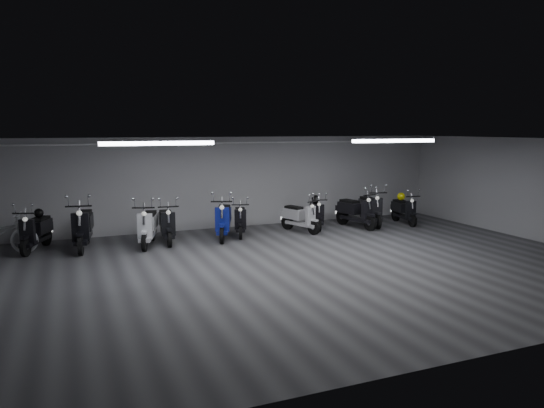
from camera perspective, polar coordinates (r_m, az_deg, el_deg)
name	(u,v)px	position (r m, az deg, el deg)	size (l,w,h in m)	color
floor	(305,266)	(11.43, 3.74, -7.03)	(14.00, 10.00, 0.01)	#3B3B3D
ceiling	(306,140)	(11.01, 3.88, 7.21)	(14.00, 10.00, 0.01)	gray
back_wall	(235,182)	(15.75, -4.21, 2.46)	(14.00, 0.01, 2.80)	#9D9D9F
front_wall	(476,258)	(7.07, 21.96, -5.62)	(14.00, 0.01, 2.80)	#9D9D9F
right_wall	(538,190)	(15.52, 27.74, 1.42)	(0.01, 10.00, 2.80)	#9D9D9F
fluor_strip_left	(158,143)	(11.05, -12.72, 6.69)	(2.40, 0.18, 0.08)	white
fluor_strip_right	(394,141)	(13.42, 13.62, 6.94)	(2.40, 0.18, 0.08)	white
conduit	(235,143)	(15.59, -4.16, 6.89)	(0.05, 0.05, 13.60)	white
scooter_0	(35,225)	(13.97, -25.13, -2.19)	(0.58, 1.75, 1.31)	black
scooter_1	(83,220)	(13.66, -20.56, -1.74)	(0.67, 2.02, 1.50)	black
scooter_2	(148,220)	(13.57, -13.83, -1.78)	(0.62, 1.85, 1.37)	silver
scooter_3	(167,219)	(13.86, -11.78, -1.61)	(0.59, 1.77, 1.32)	black
scooter_4	(223,214)	(14.10, -5.49, -1.11)	(0.63, 1.90, 1.41)	navy
scooter_5	(240,215)	(14.52, -3.61, -1.22)	(0.54, 1.62, 1.21)	black
scooter_6	(300,212)	(14.98, 3.22, -0.91)	(0.54, 1.62, 1.21)	silver
scooter_7	(317,209)	(15.60, 5.07, -0.60)	(0.53, 1.59, 1.18)	black
scooter_8	(356,206)	(15.84, 9.46, -0.24)	(0.60, 1.81, 1.35)	black
scooter_9	(371,204)	(16.31, 11.08, 0.03)	(0.62, 1.86, 1.39)	black
scooter_10	(404,206)	(16.78, 14.68, -0.19)	(0.53, 1.60, 1.19)	black
helmet_0	(401,196)	(16.94, 14.35, 0.83)	(0.26, 0.26, 0.26)	yellow
helmet_1	(39,213)	(14.15, -24.80, -0.93)	(0.23, 0.23, 0.23)	black
helmet_2	(316,199)	(15.78, 4.96, 0.52)	(0.27, 0.27, 0.27)	black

